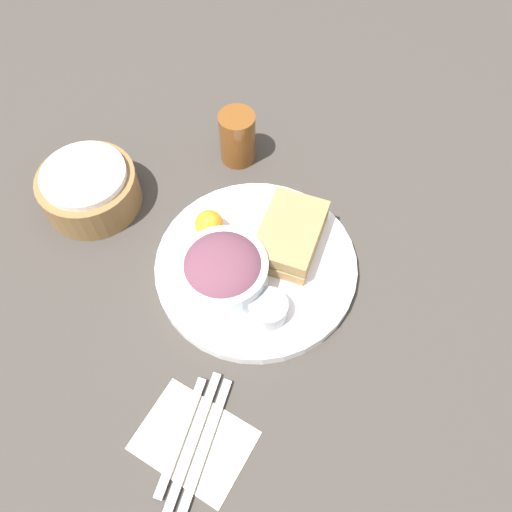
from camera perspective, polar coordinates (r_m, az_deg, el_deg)
The scene contains 12 objects.
ground_plane at distance 0.82m, azimuth -0.00°, elevation -1.49°, with size 4.00×4.00×0.00m, color #3D3833.
plate at distance 0.81m, azimuth -0.00°, elevation -1.12°, with size 0.33×0.33×0.02m, color white.
sandwich at distance 0.80m, azimuth 3.90°, elevation 2.40°, with size 0.15×0.11×0.05m.
salad_bowl at distance 0.76m, azimuth -3.77°, elevation -1.65°, with size 0.14×0.14×0.07m.
dressing_cup at distance 0.75m, azimuth 1.37°, elevation -6.08°, with size 0.06×0.06×0.03m, color #99999E.
orange_wedge at distance 0.82m, azimuth -5.37°, elevation 3.63°, with size 0.05×0.05×0.05m, color orange.
drink_glass at distance 0.93m, azimuth -2.14°, elevation 13.39°, with size 0.07×0.07×0.10m, color brown.
bread_basket at distance 0.91m, azimuth -18.51°, elevation 7.33°, with size 0.17×0.17×0.08m.
napkin at distance 0.73m, azimuth -7.10°, elevation -20.18°, with size 0.11×0.15×0.00m, color beige.
fork at distance 0.72m, azimuth -5.73°, elevation -20.58°, with size 0.18×0.01×0.01m, color silver.
knife at distance 0.73m, azimuth -7.14°, elevation -20.11°, with size 0.19×0.01×0.01m, color silver.
spoon at distance 0.73m, azimuth -8.54°, elevation -19.63°, with size 0.16×0.01×0.01m, color silver.
Camera 1 is at (-0.35, -0.20, 0.72)m, focal length 35.00 mm.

